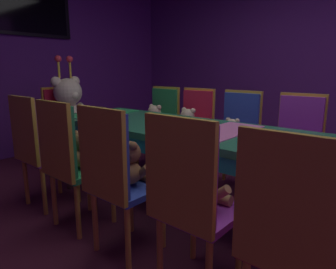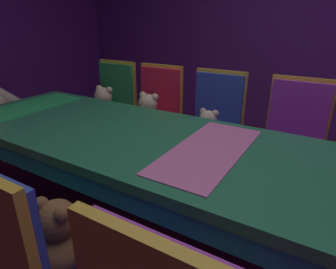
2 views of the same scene
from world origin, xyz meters
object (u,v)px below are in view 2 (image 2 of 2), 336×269
Objects in this scene: chair_right_4 at (157,111)px; chair_right_5 at (114,103)px; teddy_right_3 at (207,129)px; teddy_right_5 at (104,107)px; banquet_table at (208,165)px; chair_right_3 at (215,121)px; chair_right_2 at (293,135)px; teddy_left_3 at (62,238)px; chair_left_3 at (26,262)px; teddy_right_4 at (148,115)px.

chair_right_5 is at bearing -88.72° from chair_right_4.
teddy_right_5 is (-0.01, 1.03, 0.02)m from teddy_right_3.
banquet_table is at bearing 45.85° from chair_right_4.
chair_right_2 is at bearing 90.96° from chair_right_3.
chair_right_5 is 2.87× the size of teddy_right_5.
teddy_right_3 is at bearing 0.58° from teddy_left_3.
chair_left_3 reaches higher than teddy_left_3.
chair_right_3 reaches higher than banquet_table.
teddy_left_3 reaches higher than teddy_right_3.
chair_right_4 is 0.49m from chair_right_5.
chair_left_3 is at bearing 18.68° from chair_right_4.
teddy_left_3 is 1.82m from chair_right_5.
chair_right_4 is 0.51m from teddy_right_5.
chair_right_3 reaches higher than teddy_right_3.
chair_left_3 is 3.48× the size of teddy_right_3.
chair_left_3 is at bearing 32.50° from chair_right_5.
chair_right_2 is 1.00× the size of chair_right_4.
banquet_table is 1.48m from teddy_right_5.
chair_right_3 is at bearing 89.96° from chair_right_4.
chair_right_4 is (0.14, 0.54, 0.02)m from teddy_right_3.
chair_right_5 is (0.13, 1.03, 0.02)m from teddy_right_3.
chair_right_5 is at bearing -89.28° from chair_right_2.
chair_right_4 is at bearing 45.85° from banquet_table.
teddy_right_4 is at bearing 22.33° from teddy_left_3.
teddy_left_3 is at bearing 22.33° from teddy_right_4.
teddy_right_5 reaches higher than banquet_table.
chair_right_5 is at bearing 34.95° from teddy_left_3.
teddy_right_4 is 0.35× the size of chair_right_5.
chair_right_5 is at bearing -105.60° from teddy_right_4.
teddy_left_3 is at bearing -20.57° from chair_right_2.
teddy_right_4 is 0.50m from chair_right_5.
teddy_right_5 is at bearing -0.00° from chair_right_5.
chair_left_3 is 2.87× the size of teddy_right_5.
chair_right_3 is at bearing 90.58° from chair_right_5.
teddy_right_4 is (0.67, 0.84, -0.06)m from banquet_table.
teddy_left_3 is at bearing 34.95° from chair_right_5.
teddy_right_5 is at bearing 37.77° from teddy_left_3.
chair_right_2 is (0.83, -0.28, -0.06)m from banquet_table.
chair_right_2 reaches higher than teddy_right_5.
chair_right_5 is at bearing -97.31° from teddy_right_3.
banquet_table is 12.06× the size of teddy_right_3.
chair_right_2 and chair_right_5 have the same top height.
teddy_left_3 is at bearing 37.77° from teddy_right_5.
chair_right_3 is at bearing 98.67° from teddy_right_5.
chair_right_3 is 0.54m from chair_right_4.
chair_right_5 is (-0.01, 1.03, 0.00)m from chair_right_3.
chair_left_3 is 1.51m from teddy_right_3.
teddy_right_3 is 0.82× the size of teddy_right_5.
teddy_left_3 is (-0.69, 0.28, -0.07)m from banquet_table.
banquet_table is at bearing 20.03° from chair_right_3.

